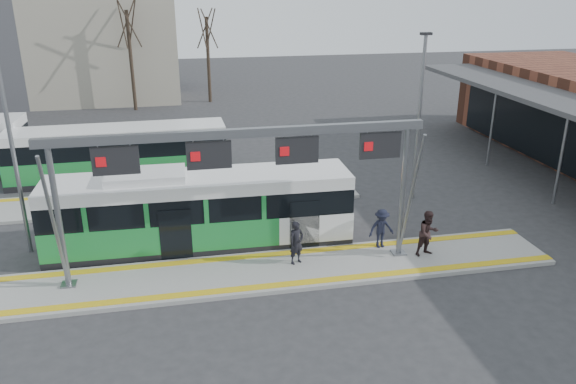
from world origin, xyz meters
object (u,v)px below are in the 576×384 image
at_px(hero_bus, 200,211).
at_px(passenger_a, 296,243).
at_px(passenger_c, 381,228).
at_px(gantry, 244,159).
at_px(passenger_b, 428,233).

xyz_separation_m(hero_bus, passenger_a, (3.35, -2.47, -0.50)).
distance_m(passenger_a, passenger_c, 3.56).
relative_size(gantry, passenger_c, 8.23).
distance_m(gantry, passenger_a, 3.81).
height_order(passenger_b, passenger_c, passenger_b).
bearing_deg(hero_bus, gantry, -58.43).
xyz_separation_m(gantry, hero_bus, (-1.50, 2.54, -2.82)).
relative_size(gantry, hero_bus, 1.10).
relative_size(gantry, passenger_a, 7.89).
bearing_deg(hero_bus, passenger_b, -17.52).
bearing_deg(gantry, hero_bus, 120.51).
height_order(gantry, passenger_b, gantry).
relative_size(passenger_a, passenger_b, 0.93).
bearing_deg(passenger_b, gantry, 164.96).
distance_m(hero_bus, passenger_a, 4.19).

